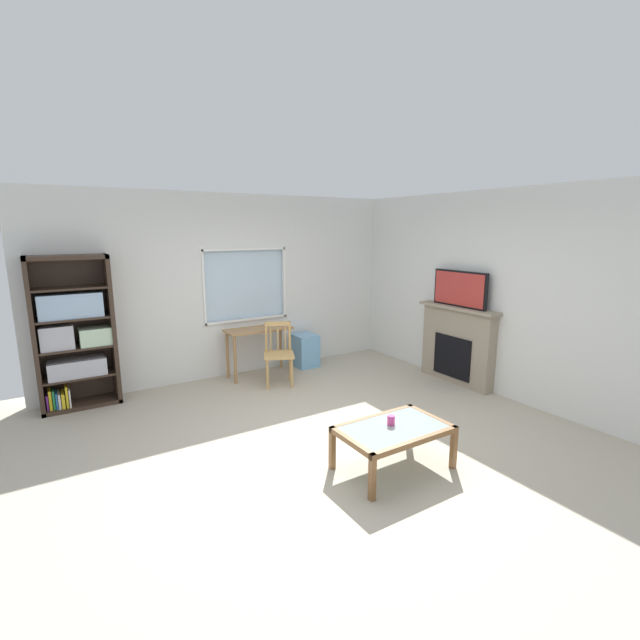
{
  "coord_description": "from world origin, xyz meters",
  "views": [
    {
      "loc": [
        -2.38,
        -3.79,
        2.21
      ],
      "look_at": [
        0.31,
        0.5,
        1.17
      ],
      "focal_mm": 25.03,
      "sensor_mm": 36.0,
      "label": 1
    }
  ],
  "objects_px": {
    "wooden_chair": "(279,353)",
    "sippy_cup": "(391,420)",
    "tv": "(460,289)",
    "coffee_table": "(394,432)",
    "fireplace": "(457,345)",
    "plastic_drawer_unit": "(305,350)",
    "desk_under_window": "(259,337)",
    "bookshelf": "(74,335)"
  },
  "relations": [
    {
      "from": "wooden_chair",
      "to": "sippy_cup",
      "type": "height_order",
      "value": "wooden_chair"
    },
    {
      "from": "bookshelf",
      "to": "fireplace",
      "type": "relative_size",
      "value": 1.47
    },
    {
      "from": "fireplace",
      "to": "tv",
      "type": "height_order",
      "value": "tv"
    },
    {
      "from": "desk_under_window",
      "to": "fireplace",
      "type": "xyz_separation_m",
      "value": [
        2.3,
        -1.81,
        -0.05
      ]
    },
    {
      "from": "desk_under_window",
      "to": "coffee_table",
      "type": "height_order",
      "value": "desk_under_window"
    },
    {
      "from": "wooden_chair",
      "to": "fireplace",
      "type": "height_order",
      "value": "fireplace"
    },
    {
      "from": "fireplace",
      "to": "tv",
      "type": "distance_m",
      "value": 0.81
    },
    {
      "from": "fireplace",
      "to": "bookshelf",
      "type": "bearing_deg",
      "value": 157.93
    },
    {
      "from": "fireplace",
      "to": "coffee_table",
      "type": "xyz_separation_m",
      "value": [
        -2.38,
        -1.34,
        -0.21
      ]
    },
    {
      "from": "bookshelf",
      "to": "tv",
      "type": "height_order",
      "value": "bookshelf"
    },
    {
      "from": "fireplace",
      "to": "coffee_table",
      "type": "height_order",
      "value": "fireplace"
    },
    {
      "from": "wooden_chair",
      "to": "tv",
      "type": "bearing_deg",
      "value": -30.26
    },
    {
      "from": "coffee_table",
      "to": "sippy_cup",
      "type": "xyz_separation_m",
      "value": [
        0.01,
        0.05,
        0.1
      ]
    },
    {
      "from": "wooden_chair",
      "to": "plastic_drawer_unit",
      "type": "distance_m",
      "value": 0.97
    },
    {
      "from": "tv",
      "to": "sippy_cup",
      "type": "xyz_separation_m",
      "value": [
        -2.35,
        -1.29,
        -0.92
      ]
    },
    {
      "from": "plastic_drawer_unit",
      "to": "wooden_chair",
      "type": "bearing_deg",
      "value": -143.33
    },
    {
      "from": "desk_under_window",
      "to": "tv",
      "type": "distance_m",
      "value": 3.01
    },
    {
      "from": "tv",
      "to": "coffee_table",
      "type": "relative_size",
      "value": 0.89
    },
    {
      "from": "coffee_table",
      "to": "sippy_cup",
      "type": "height_order",
      "value": "sippy_cup"
    },
    {
      "from": "bookshelf",
      "to": "plastic_drawer_unit",
      "type": "xyz_separation_m",
      "value": [
        3.26,
        -0.06,
        -0.66
      ]
    },
    {
      "from": "sippy_cup",
      "to": "wooden_chair",
      "type": "bearing_deg",
      "value": 86.86
    },
    {
      "from": "wooden_chair",
      "to": "coffee_table",
      "type": "height_order",
      "value": "wooden_chair"
    },
    {
      "from": "desk_under_window",
      "to": "sippy_cup",
      "type": "xyz_separation_m",
      "value": [
        -0.07,
        -3.1,
        -0.15
      ]
    },
    {
      "from": "wooden_chair",
      "to": "tv",
      "type": "xyz_separation_m",
      "value": [
        2.21,
        -1.29,
        0.92
      ]
    },
    {
      "from": "sippy_cup",
      "to": "bookshelf",
      "type": "bearing_deg",
      "value": 126.27
    },
    {
      "from": "tv",
      "to": "plastic_drawer_unit",
      "type": "bearing_deg",
      "value": 127.97
    },
    {
      "from": "coffee_table",
      "to": "sippy_cup",
      "type": "relative_size",
      "value": 11.31
    },
    {
      "from": "desk_under_window",
      "to": "wooden_chair",
      "type": "distance_m",
      "value": 0.54
    },
    {
      "from": "plastic_drawer_unit",
      "to": "bookshelf",
      "type": "bearing_deg",
      "value": 178.95
    },
    {
      "from": "desk_under_window",
      "to": "plastic_drawer_unit",
      "type": "relative_size",
      "value": 1.88
    },
    {
      "from": "wooden_chair",
      "to": "plastic_drawer_unit",
      "type": "height_order",
      "value": "wooden_chair"
    },
    {
      "from": "plastic_drawer_unit",
      "to": "sippy_cup",
      "type": "bearing_deg",
      "value": -105.99
    },
    {
      "from": "desk_under_window",
      "to": "plastic_drawer_unit",
      "type": "xyz_separation_m",
      "value": [
        0.83,
        0.05,
        -0.35
      ]
    },
    {
      "from": "sippy_cup",
      "to": "plastic_drawer_unit",
      "type": "bearing_deg",
      "value": 74.01
    },
    {
      "from": "tv",
      "to": "sippy_cup",
      "type": "relative_size",
      "value": 10.03
    },
    {
      "from": "tv",
      "to": "coffee_table",
      "type": "distance_m",
      "value": 2.9
    },
    {
      "from": "bookshelf",
      "to": "sippy_cup",
      "type": "xyz_separation_m",
      "value": [
        2.36,
        -3.21,
        -0.46
      ]
    },
    {
      "from": "bookshelf",
      "to": "tv",
      "type": "bearing_deg",
      "value": -22.15
    },
    {
      "from": "bookshelf",
      "to": "wooden_chair",
      "type": "distance_m",
      "value": 2.62
    },
    {
      "from": "desk_under_window",
      "to": "tv",
      "type": "bearing_deg",
      "value": -38.37
    },
    {
      "from": "plastic_drawer_unit",
      "to": "tv",
      "type": "height_order",
      "value": "tv"
    },
    {
      "from": "wooden_chair",
      "to": "plastic_drawer_unit",
      "type": "relative_size",
      "value": 1.71
    }
  ]
}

